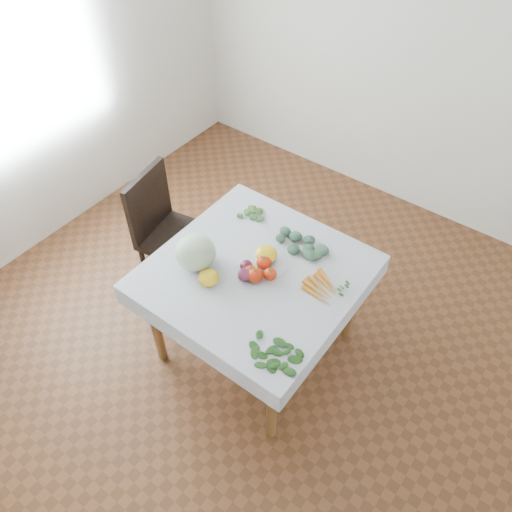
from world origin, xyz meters
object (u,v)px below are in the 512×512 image
at_px(table, 256,282).
at_px(heirloom_back, 266,254).
at_px(chair, 164,225).
at_px(cabbage, 196,252).
at_px(carrot_bunch, 322,288).

height_order(table, heirloom_back, heirloom_back).
relative_size(chair, heirloom_back, 7.33).
bearing_deg(cabbage, table, 29.14).
bearing_deg(table, cabbage, -150.86).
bearing_deg(cabbage, heirloom_back, 42.66).
relative_size(table, chair, 1.07).
height_order(table, chair, chair).
xyz_separation_m(heirloom_back, carrot_bunch, (0.38, -0.00, -0.03)).
bearing_deg(carrot_bunch, table, -164.66).
distance_m(chair, cabbage, 0.71).
bearing_deg(chair, cabbage, -26.15).
bearing_deg(table, carrot_bunch, 15.34).
bearing_deg(chair, table, -7.55).
xyz_separation_m(chair, heirloom_back, (0.86, -0.01, 0.27)).
distance_m(chair, carrot_bunch, 1.26).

